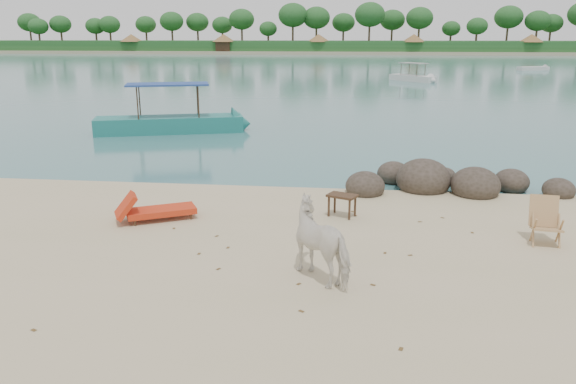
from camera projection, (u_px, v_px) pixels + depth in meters
The scene contains 12 objects.
water at pixel (353, 62), 96.83m from camera, with size 400.00×400.00×0.00m, color #35656A.
far_shore at pixel (355, 50), 173.34m from camera, with size 420.00×90.00×1.40m, color tan.
far_scenery at pixel (355, 41), 140.64m from camera, with size 420.00×18.00×9.50m.
boulders at pixel (442, 183), 16.34m from camera, with size 6.40×2.88×1.19m.
cow at pixel (325, 242), 10.27m from camera, with size 0.77×1.69×1.43m, color white.
side_table at pixel (342, 207), 13.86m from camera, with size 0.69×0.45×0.56m, color #362115, non-canonical shape.
lounge_chair at pixel (161, 208), 13.65m from camera, with size 2.05×0.72×0.61m, color red, non-canonical shape.
deck_chair at pixel (547, 223), 11.94m from camera, with size 0.64×0.71×1.01m, color tan, non-canonical shape.
boat_near at pixel (168, 92), 25.99m from camera, with size 7.59×1.71×3.68m, color #1D6E68, non-canonical shape.
boat_mid at pixel (413, 66), 55.66m from camera, with size 5.98×1.35×2.92m, color silver, non-canonical shape.
boat_far at pixel (533, 68), 73.25m from camera, with size 5.06×1.14×0.59m, color silver, non-canonical shape.
dead_leaves at pixel (308, 251), 11.75m from camera, with size 7.62×6.71×0.00m.
Camera 1 is at (0.66, -9.95, 4.36)m, focal length 35.00 mm.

